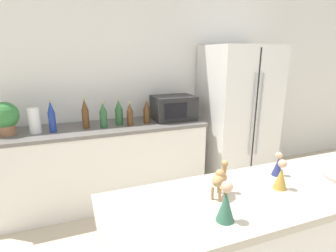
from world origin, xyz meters
TOP-DOWN VIEW (x-y plane):
  - wall_back at (0.00, 2.73)m, footprint 8.00×0.06m
  - back_counter at (-0.52, 2.40)m, footprint 2.19×0.63m
  - refrigerator at (1.12, 2.33)m, footprint 0.83×0.73m
  - potted_plant at (-1.44, 2.40)m, footprint 0.25×0.25m
  - paper_towel_roll at (-1.19, 2.37)m, footprint 0.11×0.11m
  - microwave at (0.29, 2.42)m, footprint 0.48×0.37m
  - back_bottle_0 at (-1.04, 2.35)m, footprint 0.07×0.07m
  - back_bottle_1 at (-0.26, 2.32)m, footprint 0.07×0.07m
  - back_bottle_2 at (-0.54, 2.34)m, footprint 0.08×0.08m
  - back_bottle_3 at (-0.36, 2.40)m, footprint 0.08×0.08m
  - back_bottle_4 at (-0.06, 2.36)m, footprint 0.07×0.07m
  - back_bottle_5 at (-0.72, 2.38)m, footprint 0.07×0.07m
  - camel_figurine at (-0.25, 0.53)m, footprint 0.12×0.11m
  - wise_man_figurine_blue at (0.16, 0.61)m, footprint 0.06×0.06m
  - wise_man_figurine_crimson at (0.07, 0.48)m, footprint 0.06×0.06m
  - wise_man_figurine_purple at (-0.32, 0.36)m, footprint 0.07×0.07m

SIDE VIEW (x-z plane):
  - back_counter at x=-0.52m, z-range 0.00..0.89m
  - refrigerator at x=1.12m, z-range 0.00..1.74m
  - back_bottle_1 at x=-0.26m, z-range 0.88..1.13m
  - paper_towel_roll at x=-1.19m, z-range 0.88..1.13m
  - back_bottle_4 at x=-0.06m, z-range 0.88..1.14m
  - back_bottle_2 at x=-0.54m, z-range 0.88..1.15m
  - back_bottle_3 at x=-0.36m, z-range 0.88..1.16m
  - microwave at x=0.29m, z-range 0.88..1.16m
  - back_bottle_5 at x=-0.72m, z-range 0.88..1.20m
  - back_bottle_0 at x=-1.04m, z-range 0.88..1.20m
  - wise_man_figurine_blue at x=0.16m, z-range 0.99..1.12m
  - potted_plant at x=-1.44m, z-range 0.90..1.22m
  - wise_man_figurine_crimson at x=0.07m, z-range 0.99..1.14m
  - wise_man_figurine_purple at x=-0.32m, z-range 0.98..1.15m
  - camel_figurine at x=-0.25m, z-range 1.01..1.17m
  - wall_back at x=0.00m, z-range 0.00..2.55m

